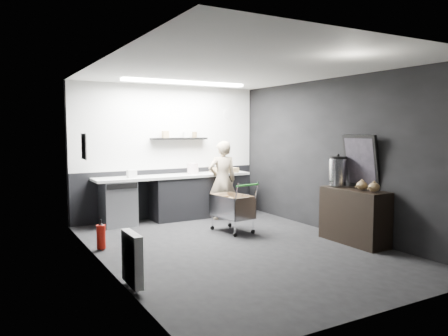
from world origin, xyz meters
TOP-DOWN VIEW (x-y plane):
  - floor at (0.00, 0.00)m, footprint 5.50×5.50m
  - ceiling at (0.00, 0.00)m, footprint 5.50×5.50m
  - wall_back at (0.00, 2.75)m, footprint 5.50×0.00m
  - wall_front at (0.00, -2.75)m, footprint 5.50×0.00m
  - wall_left at (-2.00, 0.00)m, footprint 0.00×5.50m
  - wall_right at (2.00, 0.00)m, footprint 0.00×5.50m
  - kitchen_wall_panel at (0.00, 2.73)m, footprint 3.95×0.02m
  - dado_panel at (0.00, 2.73)m, footprint 3.95×0.02m
  - floating_shelf at (0.20, 2.62)m, footprint 1.20×0.22m
  - wall_clock at (1.40, 2.72)m, footprint 0.20×0.03m
  - poster at (-1.98, 1.30)m, footprint 0.02×0.30m
  - poster_red_band at (-1.98, 1.30)m, footprint 0.02×0.22m
  - radiator at (-1.94, -0.90)m, footprint 0.10×0.50m
  - ceiling_strip at (0.00, 1.85)m, footprint 2.40×0.20m
  - prep_counter at (0.14, 2.42)m, footprint 3.20×0.61m
  - person at (0.85, 1.97)m, footprint 0.64×0.48m
  - shopping_cart at (0.47, 0.94)m, footprint 0.58×0.87m
  - sideboard at (1.77, -0.66)m, footprint 0.49×1.15m
  - fire_extinguisher at (-1.85, 0.89)m, footprint 0.13×0.13m
  - cardboard_box at (1.12, 2.37)m, footprint 0.54×0.43m
  - pink_tub at (0.41, 2.42)m, footprint 0.22×0.22m
  - white_container at (-0.89, 2.37)m, footprint 0.17×0.13m

SIDE VIEW (x-z plane):
  - floor at x=0.00m, z-range 0.00..0.00m
  - fire_extinguisher at x=-1.85m, z-range -0.01..0.44m
  - radiator at x=-1.94m, z-range 0.05..0.65m
  - shopping_cart at x=0.47m, z-range -0.02..0.87m
  - prep_counter at x=0.14m, z-range 0.01..0.91m
  - dado_panel at x=0.00m, z-range 0.00..1.00m
  - sideboard at x=1.77m, z-range -0.31..1.42m
  - person at x=0.85m, z-range 0.00..1.58m
  - cardboard_box at x=1.12m, z-range 0.90..1.00m
  - white_container at x=-0.89m, z-range 0.90..1.05m
  - pink_tub at x=0.41m, z-range 0.90..1.12m
  - wall_back at x=0.00m, z-range -1.40..4.10m
  - wall_front at x=0.00m, z-range -1.40..4.10m
  - wall_left at x=-2.00m, z-range -1.40..4.10m
  - wall_right at x=2.00m, z-range -1.40..4.10m
  - poster at x=-1.98m, z-range 1.35..1.75m
  - floating_shelf at x=0.20m, z-range 1.60..1.64m
  - poster_red_band at x=-1.98m, z-range 1.57..1.67m
  - kitchen_wall_panel at x=0.00m, z-range 1.00..2.70m
  - wall_clock at x=1.40m, z-range 2.05..2.25m
  - ceiling_strip at x=0.00m, z-range 2.65..2.69m
  - ceiling at x=0.00m, z-range 2.70..2.70m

